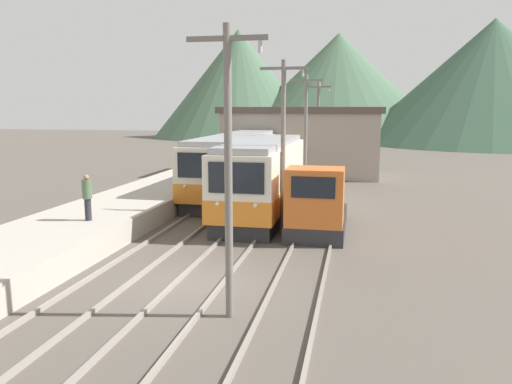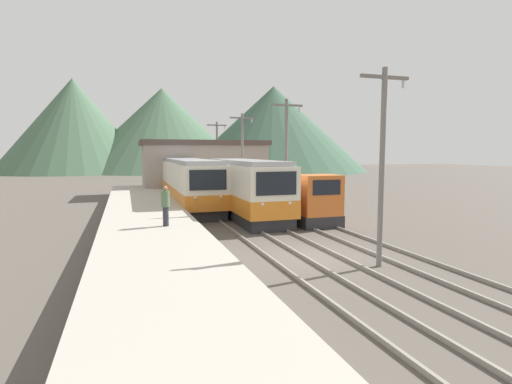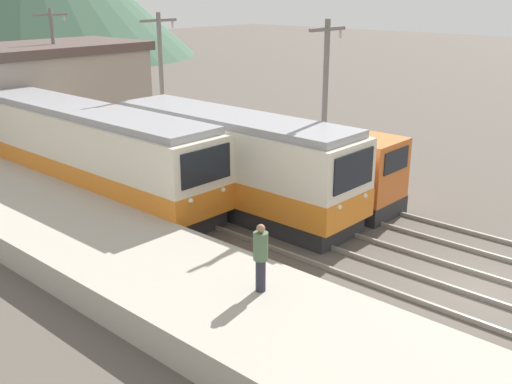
{
  "view_description": "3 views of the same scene",
  "coord_description": "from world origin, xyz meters",
  "px_view_note": "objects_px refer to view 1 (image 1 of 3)",
  "views": [
    {
      "loc": [
        4.83,
        -14.02,
        5.35
      ],
      "look_at": [
        0.49,
        7.19,
        1.7
      ],
      "focal_mm": 35.0,
      "sensor_mm": 36.0,
      "label": 1
    },
    {
      "loc": [
        -7.29,
        -14.66,
        4.32
      ],
      "look_at": [
        -0.05,
        7.38,
        1.96
      ],
      "focal_mm": 28.0,
      "sensor_mm": 36.0,
      "label": 2
    },
    {
      "loc": [
        -15.91,
        -5.49,
        8.3
      ],
      "look_at": [
        -1.22,
        7.77,
        1.58
      ],
      "focal_mm": 42.0,
      "sensor_mm": 36.0,
      "label": 3
    }
  ],
  "objects_px": {
    "catenary_mast_far": "(306,131)",
    "person_on_platform": "(87,195)",
    "catenary_mast_near": "(229,164)",
    "catenary_mast_mid": "(283,141)",
    "commuter_train_left": "(237,166)",
    "catenary_mast_distant": "(318,126)",
    "commuter_train_center": "(263,181)",
    "shunting_locomotive": "(318,205)"
  },
  "relations": [
    {
      "from": "commuter_train_left",
      "to": "person_on_platform",
      "type": "distance_m",
      "value": 12.95
    },
    {
      "from": "catenary_mast_near",
      "to": "catenary_mast_far",
      "type": "height_order",
      "value": "same"
    },
    {
      "from": "commuter_train_center",
      "to": "catenary_mast_distant",
      "type": "height_order",
      "value": "catenary_mast_distant"
    },
    {
      "from": "catenary_mast_far",
      "to": "catenary_mast_distant",
      "type": "distance_m",
      "value": 9.2
    },
    {
      "from": "commuter_train_center",
      "to": "person_on_platform",
      "type": "relative_size",
      "value": 6.21
    },
    {
      "from": "shunting_locomotive",
      "to": "catenary_mast_far",
      "type": "height_order",
      "value": "catenary_mast_far"
    },
    {
      "from": "catenary_mast_mid",
      "to": "shunting_locomotive",
      "type": "bearing_deg",
      "value": 12.48
    },
    {
      "from": "commuter_train_center",
      "to": "catenary_mast_mid",
      "type": "relative_size",
      "value": 1.56
    },
    {
      "from": "commuter_train_left",
      "to": "shunting_locomotive",
      "type": "distance_m",
      "value": 10.6
    },
    {
      "from": "shunting_locomotive",
      "to": "person_on_platform",
      "type": "relative_size",
      "value": 3.13
    },
    {
      "from": "catenary_mast_near",
      "to": "catenary_mast_mid",
      "type": "distance_m",
      "value": 9.2
    },
    {
      "from": "commuter_train_left",
      "to": "catenary_mast_far",
      "type": "distance_m",
      "value": 4.86
    },
    {
      "from": "shunting_locomotive",
      "to": "catenary_mast_mid",
      "type": "bearing_deg",
      "value": -167.52
    },
    {
      "from": "commuter_train_left",
      "to": "commuter_train_center",
      "type": "height_order",
      "value": "commuter_train_center"
    },
    {
      "from": "commuter_train_center",
      "to": "catenary_mast_distant",
      "type": "xyz_separation_m",
      "value": [
        1.51,
        15.08,
        2.24
      ]
    },
    {
      "from": "catenary_mast_far",
      "to": "person_on_platform",
      "type": "bearing_deg",
      "value": -120.11
    },
    {
      "from": "commuter_train_left",
      "to": "catenary_mast_mid",
      "type": "xyz_separation_m",
      "value": [
        4.31,
        -9.19,
        2.26
      ]
    },
    {
      "from": "commuter_train_center",
      "to": "shunting_locomotive",
      "type": "height_order",
      "value": "commuter_train_center"
    },
    {
      "from": "catenary_mast_near",
      "to": "catenary_mast_mid",
      "type": "bearing_deg",
      "value": 90.0
    },
    {
      "from": "catenary_mast_near",
      "to": "catenary_mast_distant",
      "type": "distance_m",
      "value": 27.61
    },
    {
      "from": "commuter_train_left",
      "to": "catenary_mast_distant",
      "type": "distance_m",
      "value": 10.42
    },
    {
      "from": "catenary_mast_mid",
      "to": "commuter_train_center",
      "type": "bearing_deg",
      "value": 114.42
    },
    {
      "from": "commuter_train_left",
      "to": "catenary_mast_mid",
      "type": "bearing_deg",
      "value": -64.89
    },
    {
      "from": "commuter_train_left",
      "to": "commuter_train_center",
      "type": "distance_m",
      "value": 6.51
    },
    {
      "from": "commuter_train_left",
      "to": "catenary_mast_far",
      "type": "height_order",
      "value": "catenary_mast_far"
    },
    {
      "from": "commuter_train_center",
      "to": "catenary_mast_near",
      "type": "relative_size",
      "value": 1.56
    },
    {
      "from": "person_on_platform",
      "to": "commuter_train_left",
      "type": "bearing_deg",
      "value": 76.6
    },
    {
      "from": "commuter_train_left",
      "to": "person_on_platform",
      "type": "xyz_separation_m",
      "value": [
        -3.0,
        -12.59,
        0.21
      ]
    },
    {
      "from": "commuter_train_center",
      "to": "person_on_platform",
      "type": "height_order",
      "value": "commuter_train_center"
    },
    {
      "from": "catenary_mast_distant",
      "to": "person_on_platform",
      "type": "distance_m",
      "value": 23.09
    },
    {
      "from": "commuter_train_center",
      "to": "person_on_platform",
      "type": "bearing_deg",
      "value": -130.8
    },
    {
      "from": "catenary_mast_mid",
      "to": "catenary_mast_distant",
      "type": "relative_size",
      "value": 1.0
    },
    {
      "from": "catenary_mast_near",
      "to": "shunting_locomotive",
      "type": "bearing_deg",
      "value": 81.1
    },
    {
      "from": "catenary_mast_near",
      "to": "commuter_train_left",
      "type": "bearing_deg",
      "value": 103.18
    },
    {
      "from": "commuter_train_left",
      "to": "shunting_locomotive",
      "type": "relative_size",
      "value": 2.61
    },
    {
      "from": "commuter_train_left",
      "to": "catenary_mast_near",
      "type": "bearing_deg",
      "value": -76.82
    },
    {
      "from": "catenary_mast_mid",
      "to": "catenary_mast_distant",
      "type": "distance_m",
      "value": 18.4
    },
    {
      "from": "catenary_mast_mid",
      "to": "catenary_mast_far",
      "type": "height_order",
      "value": "same"
    },
    {
      "from": "commuter_train_left",
      "to": "shunting_locomotive",
      "type": "bearing_deg",
      "value": -56.79
    },
    {
      "from": "catenary_mast_mid",
      "to": "catenary_mast_far",
      "type": "relative_size",
      "value": 1.0
    },
    {
      "from": "catenary_mast_mid",
      "to": "catenary_mast_distant",
      "type": "bearing_deg",
      "value": 90.0
    },
    {
      "from": "shunting_locomotive",
      "to": "catenary_mast_near",
      "type": "bearing_deg",
      "value": -98.9
    }
  ]
}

